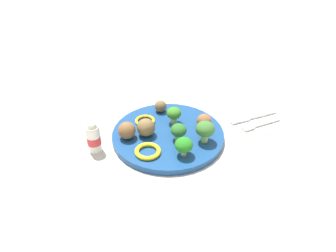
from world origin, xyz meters
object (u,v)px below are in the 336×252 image
object	(u,v)px
broccoli_floret_near_rim	(179,131)
meatball_back_left	(161,106)
meatball_mid_right	(127,130)
plate	(168,135)
yogurt_bottle	(94,138)
pepper_ring_mid_left	(148,151)
broccoli_floret_back_left	(185,145)
meatball_mid_left	(204,121)
meatball_front_right	(146,127)
fork	(259,124)
knife	(251,117)
broccoli_floret_front_left	(174,114)
pepper_ring_far_rim	(145,121)
broccoli_floret_front_right	(205,130)
napkin	(257,121)

from	to	relation	value
broccoli_floret_near_rim	meatball_back_left	bearing A→B (deg)	-92.76
meatball_back_left	meatball_mid_right	distance (m)	0.14
plate	meatball_back_left	distance (m)	0.10
broccoli_floret_near_rim	yogurt_bottle	xyz separation A→B (m)	(0.19, -0.06, -0.01)
plate	pepper_ring_mid_left	xyz separation A→B (m)	(0.07, 0.06, 0.01)
plate	meatball_mid_right	xyz separation A→B (m)	(0.10, -0.02, 0.03)
broccoli_floret_back_left	meatball_mid_left	xyz separation A→B (m)	(-0.09, -0.08, -0.01)
meatball_front_right	broccoli_floret_back_left	bearing A→B (deg)	118.07
fork	broccoli_floret_near_rim	bearing A→B (deg)	-2.62
meatball_front_right	knife	world-z (taller)	meatball_front_right
broccoli_floret_front_left	broccoli_floret_back_left	bearing A→B (deg)	77.45
meatball_mid_left	knife	xyz separation A→B (m)	(-0.15, -0.00, -0.03)
broccoli_floret_back_left	pepper_ring_far_rim	bearing A→B (deg)	-75.93
pepper_ring_mid_left	knife	xyz separation A→B (m)	(-0.32, -0.05, -0.01)
broccoli_floret_back_left	knife	distance (m)	0.26
broccoli_floret_near_rim	broccoli_floret_front_right	xyz separation A→B (m)	(-0.06, 0.03, 0.01)
meatball_mid_left	broccoli_floret_back_left	bearing A→B (deg)	40.93
meatball_mid_left	fork	xyz separation A→B (m)	(-0.15, 0.03, -0.03)
meatball_mid_left	yogurt_bottle	distance (m)	0.28
pepper_ring_far_rim	pepper_ring_mid_left	xyz separation A→B (m)	(0.04, 0.12, 0.00)
meatball_mid_left	knife	size ratio (longest dim) A/B	0.26
broccoli_floret_front_right	pepper_ring_far_rim	world-z (taller)	broccoli_floret_front_right
meatball_back_left	meatball_mid_left	xyz separation A→B (m)	(-0.07, 0.11, 0.00)
plate	fork	bearing A→B (deg)	169.17
pepper_ring_far_rim	meatball_mid_left	bearing A→B (deg)	148.32
broccoli_floret_front_right	meatball_back_left	world-z (taller)	broccoli_floret_front_right
broccoli_floret_near_rim	broccoli_floret_back_left	size ratio (longest dim) A/B	0.96
meatball_back_left	meatball_mid_left	size ratio (longest dim) A/B	0.86
broccoli_floret_back_left	yogurt_bottle	xyz separation A→B (m)	(0.18, -0.11, -0.01)
broccoli_floret_front_left	meatball_mid_right	xyz separation A→B (m)	(0.13, 0.02, -0.01)
meatball_front_right	napkin	distance (m)	0.31
meatball_back_left	meatball_mid_left	distance (m)	0.14
broccoli_floret_near_rim	broccoli_floret_front_left	size ratio (longest dim) A/B	0.95
broccoli_floret_back_left	meatball_mid_left	bearing A→B (deg)	-139.07
meatball_back_left	pepper_ring_far_rim	world-z (taller)	meatball_back_left
meatball_back_left	fork	size ratio (longest dim) A/B	0.27
broccoli_floret_front_left	meatball_mid_left	size ratio (longest dim) A/B	1.20
fork	plate	bearing A→B (deg)	-10.83
knife	broccoli_floret_front_left	bearing A→B (deg)	-11.71
broccoli_floret_front_left	fork	bearing A→B (deg)	159.30
broccoli_floret_near_rim	knife	bearing A→B (deg)	-173.63
meatball_back_left	knife	size ratio (longest dim) A/B	0.23
pepper_ring_far_rim	fork	xyz separation A→B (m)	(-0.28, 0.11, -0.01)
broccoli_floret_front_right	pepper_ring_mid_left	size ratio (longest dim) A/B	0.89
napkin	meatball_front_right	bearing A→B (deg)	-7.48
plate	broccoli_floret_near_rim	distance (m)	0.05
broccoli_floret_near_rim	pepper_ring_far_rim	bearing A→B (deg)	-63.79
plate	yogurt_bottle	size ratio (longest dim) A/B	3.51
broccoli_floret_front_right	meatball_mid_right	distance (m)	0.19
meatball_front_right	pepper_ring_far_rim	size ratio (longest dim) A/B	0.85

